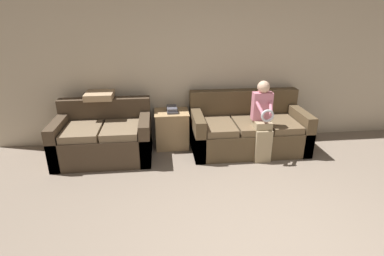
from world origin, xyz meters
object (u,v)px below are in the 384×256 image
(couch_side, at_px, (104,138))
(side_shelf, at_px, (172,128))
(child_left_seated, at_px, (263,118))
(throw_pillow, at_px, (100,95))
(couch_main, at_px, (247,130))
(book_stack, at_px, (172,109))

(couch_side, height_order, side_shelf, couch_side)
(child_left_seated, height_order, throw_pillow, child_left_seated)
(child_left_seated, bearing_deg, couch_side, 172.44)
(couch_main, xyz_separation_m, throw_pillow, (-2.41, 0.25, 0.61))
(side_shelf, xyz_separation_m, throw_pillow, (-1.15, 0.04, 0.61))
(side_shelf, distance_m, book_stack, 0.34)
(couch_side, relative_size, child_left_seated, 1.18)
(couch_side, bearing_deg, couch_main, 1.93)
(couch_side, height_order, throw_pillow, throw_pillow)
(couch_side, bearing_deg, book_stack, 15.10)
(book_stack, bearing_deg, child_left_seated, -24.67)
(book_stack, bearing_deg, side_shelf, -147.28)
(couch_side, distance_m, book_stack, 1.19)
(couch_side, relative_size, book_stack, 4.67)
(couch_side, distance_m, side_shelf, 1.12)
(side_shelf, bearing_deg, child_left_seated, -24.22)
(side_shelf, relative_size, book_stack, 2.01)
(book_stack, height_order, throw_pillow, throw_pillow)
(couch_main, bearing_deg, side_shelf, 170.58)
(book_stack, bearing_deg, throw_pillow, 178.20)
(couch_side, xyz_separation_m, throw_pillow, (-0.06, 0.33, 0.61))
(book_stack, bearing_deg, couch_side, -164.90)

